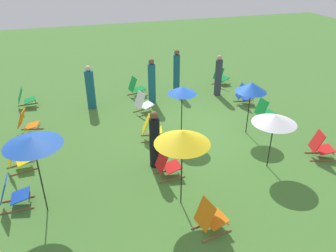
{
  "coord_description": "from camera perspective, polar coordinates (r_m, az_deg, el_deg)",
  "views": [
    {
      "loc": [
        -9.0,
        4.04,
        5.49
      ],
      "look_at": [
        0.0,
        1.2,
        0.5
      ],
      "focal_mm": 35.6,
      "sensor_mm": 36.0,
      "label": 1
    }
  ],
  "objects": [
    {
      "name": "deckchair_12",
      "position": [
        9.04,
        -0.17,
        -6.62
      ],
      "size": [
        0.52,
        0.79,
        0.83
      ],
      "rotation": [
        0.0,
        0.0,
        0.07
      ],
      "color": "olive",
      "rests_on": "ground"
    },
    {
      "name": "umbrella_4",
      "position": [
        10.96,
        14.09,
        6.47
      ],
      "size": [
        1.0,
        1.0,
        1.8
      ],
      "color": "black",
      "rests_on": "ground"
    },
    {
      "name": "person_3",
      "position": [
        13.27,
        -2.79,
        7.48
      ],
      "size": [
        0.4,
        0.4,
        1.83
      ],
      "rotation": [
        0.0,
        0.0,
        2.08
      ],
      "color": "#195972",
      "rests_on": "ground"
    },
    {
      "name": "deckchair_8",
      "position": [
        10.21,
        -24.34,
        -5.02
      ],
      "size": [
        0.64,
        0.85,
        0.83
      ],
      "rotation": [
        0.0,
        0.0,
        0.23
      ],
      "color": "olive",
      "rests_on": "ground"
    },
    {
      "name": "deckchair_10",
      "position": [
        12.45,
        16.14,
        2.4
      ],
      "size": [
        0.53,
        0.79,
        0.83
      ],
      "rotation": [
        0.0,
        0.0,
        0.08
      ],
      "color": "olive",
      "rests_on": "ground"
    },
    {
      "name": "deckchair_5",
      "position": [
        7.51,
        7.2,
        -15.37
      ],
      "size": [
        0.61,
        0.84,
        0.83
      ],
      "rotation": [
        0.0,
        0.0,
        0.19
      ],
      "color": "olive",
      "rests_on": "ground"
    },
    {
      "name": "umbrella_0",
      "position": [
        10.48,
        2.44,
        6.15
      ],
      "size": [
        0.92,
        0.92,
        1.74
      ],
      "color": "black",
      "rests_on": "ground"
    },
    {
      "name": "umbrella_2",
      "position": [
        7.33,
        2.47,
        -1.94
      ],
      "size": [
        1.27,
        1.27,
        2.01
      ],
      "color": "black",
      "rests_on": "ground"
    },
    {
      "name": "umbrella_3",
      "position": [
        7.63,
        -22.18,
        -2.42
      ],
      "size": [
        1.26,
        1.26,
        2.01
      ],
      "color": "black",
      "rests_on": "ground"
    },
    {
      "name": "deckchair_2",
      "position": [
        15.57,
        9.01,
        8.31
      ],
      "size": [
        0.67,
        0.86,
        0.83
      ],
      "rotation": [
        0.0,
        0.0,
        0.28
      ],
      "color": "olive",
      "rests_on": "ground"
    },
    {
      "name": "person_4",
      "position": [
        13.19,
        -13.17,
        6.26
      ],
      "size": [
        0.4,
        0.4,
        1.7
      ],
      "rotation": [
        0.0,
        0.0,
        1.79
      ],
      "color": "#195972",
      "rests_on": "ground"
    },
    {
      "name": "person_2",
      "position": [
        14.24,
        8.61,
        8.4
      ],
      "size": [
        0.39,
        0.39,
        1.73
      ],
      "rotation": [
        0.0,
        0.0,
        4.21
      ],
      "color": "#333847",
      "rests_on": "ground"
    },
    {
      "name": "umbrella_1",
      "position": [
        9.3,
        17.8,
        1.11
      ],
      "size": [
        1.19,
        1.19,
        1.63
      ],
      "color": "black",
      "rests_on": "ground"
    },
    {
      "name": "deckchair_9",
      "position": [
        10.82,
        24.64,
        -3.19
      ],
      "size": [
        0.68,
        0.87,
        0.83
      ],
      "rotation": [
        0.0,
        0.0,
        -0.3
      ],
      "color": "olive",
      "rests_on": "ground"
    },
    {
      "name": "ground_plane",
      "position": [
        11.29,
        5.82,
        -1.39
      ],
      "size": [
        40.0,
        40.0,
        0.0
      ],
      "primitive_type": "plane",
      "color": "#477A33"
    },
    {
      "name": "deckchair_11",
      "position": [
        14.19,
        -5.51,
        6.57
      ],
      "size": [
        0.61,
        0.84,
        0.83
      ],
      "rotation": [
        0.0,
        0.0,
        0.19
      ],
      "color": "olive",
      "rests_on": "ground"
    },
    {
      "name": "deckchair_13",
      "position": [
        12.12,
        -23.0,
        0.5
      ],
      "size": [
        0.63,
        0.85,
        0.83
      ],
      "rotation": [
        0.0,
        0.0,
        -0.22
      ],
      "color": "olive",
      "rests_on": "ground"
    },
    {
      "name": "deckchair_7",
      "position": [
        14.2,
        -23.27,
        4.38
      ],
      "size": [
        0.55,
        0.81,
        0.83
      ],
      "rotation": [
        0.0,
        0.0,
        0.11
      ],
      "color": "olive",
      "rests_on": "ground"
    },
    {
      "name": "deckchair_4",
      "position": [
        12.62,
        -4.28,
        3.85
      ],
      "size": [
        0.68,
        0.87,
        0.83
      ],
      "rotation": [
        0.0,
        0.0,
        0.3
      ],
      "color": "olive",
      "rests_on": "ground"
    },
    {
      "name": "person_1",
      "position": [
        9.24,
        -2.31,
        -2.52
      ],
      "size": [
        0.38,
        0.38,
        1.71
      ],
      "rotation": [
        0.0,
        0.0,
        1.2
      ],
      "color": "black",
      "rests_on": "ground"
    },
    {
      "name": "deckchair_14",
      "position": [
        10.8,
        -2.99,
        -0.48
      ],
      "size": [
        0.64,
        0.85,
        0.83
      ],
      "rotation": [
        0.0,
        0.0,
        -0.23
      ],
      "color": "olive",
      "rests_on": "ground"
    },
    {
      "name": "deckchair_0",
      "position": [
        8.88,
        -25.09,
        -10.44
      ],
      "size": [
        0.48,
        0.76,
        0.83
      ],
      "rotation": [
        0.0,
        0.0,
        0.0
      ],
      "color": "olive",
      "rests_on": "ground"
    },
    {
      "name": "person_0",
      "position": [
        14.37,
        1.48,
        9.22
      ],
      "size": [
        0.39,
        0.39,
        1.86
      ],
      "rotation": [
        0.0,
        0.0,
        2.16
      ],
      "color": "#195972",
      "rests_on": "ground"
    },
    {
      "name": "deckchair_1",
      "position": [
        13.69,
        12.81,
        5.18
      ],
      "size": [
        0.62,
        0.84,
        0.83
      ],
      "rotation": [
        0.0,
        0.0,
        -0.2
      ],
      "color": "olive",
      "rests_on": "ground"
    }
  ]
}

